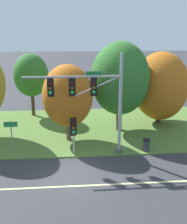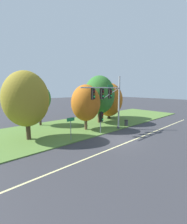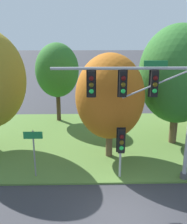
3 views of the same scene
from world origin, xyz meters
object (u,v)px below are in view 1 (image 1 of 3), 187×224
Objects in this scene: traffic_signal_mast at (91,95)px; tree_tall_centre at (161,86)px; pedestrian_signal_near_kerb at (73,129)px; route_sign_post at (11,133)px; tree_left_of_mast at (31,75)px; tree_mid_verge at (120,79)px; tree_behind_signpost at (68,96)px; trash_bin at (146,145)px.

tree_tall_centre is at bearing 41.82° from traffic_signal_mast.
route_sign_post is at bearing 176.21° from pedestrian_signal_near_kerb.
tree_left_of_mast is 0.94× the size of tree_tall_centre.
tree_behind_signpost is at bearing -156.66° from tree_mid_verge.
tree_mid_verge is at bearing 26.72° from route_sign_post.
route_sign_post is 0.33× the size of tree_mid_verge.
tree_mid_verge is 4.48m from tree_tall_centre.
tree_mid_verge is (8.17, -4.83, 0.46)m from tree_left_of_mast.
pedestrian_signal_near_kerb is 0.41× the size of tree_tall_centre.
route_sign_post is 5.12m from tree_behind_signpost.
trash_bin is at bearing -1.40° from route_sign_post.
tree_mid_verge reaches higher than tree_tall_centre.
traffic_signal_mast reaches higher than pedestrian_signal_near_kerb.
traffic_signal_mast is at bearing -5.29° from pedestrian_signal_near_kerb.
tree_tall_centre is at bearing 21.73° from tree_behind_signpost.
tree_tall_centre reaches higher than pedestrian_signal_near_kerb.
tree_left_of_mast is at bearing 118.53° from tree_behind_signpost.
tree_tall_centre reaches higher than route_sign_post.
tree_behind_signpost is (-0.38, 2.67, 1.75)m from pedestrian_signal_near_kerb.
traffic_signal_mast reaches higher than tree_left_of_mast.
route_sign_post is (-5.72, 0.41, -2.76)m from traffic_signal_mast.
tree_tall_centre reaches higher than tree_left_of_mast.
route_sign_post is 9.96m from trash_bin.
tree_behind_signpost is at bearing -61.47° from tree_left_of_mast.
pedestrian_signal_near_kerb is 0.45× the size of tree_behind_signpost.
traffic_signal_mast is 7.88× the size of trash_bin.
route_sign_post is 0.38× the size of tree_tall_centre.
traffic_signal_mast reaches higher than trash_bin.
route_sign_post is at bearing 178.60° from trash_bin.
tree_tall_centre is (8.20, 6.09, 1.61)m from pedestrian_signal_near_kerb.
traffic_signal_mast is 1.15× the size of tree_left_of_mast.
tree_left_of_mast is at bearing 135.33° from trash_bin.
tree_mid_verge is (4.49, 1.94, 0.93)m from tree_behind_signpost.
tree_tall_centre is (12.26, -3.34, -0.60)m from tree_left_of_mast.
pedestrian_signal_near_kerb is at bearing -179.43° from trash_bin.
tree_mid_verge reaches higher than trash_bin.
tree_behind_signpost reaches higher than route_sign_post.
tree_tall_centre is (6.93, 6.20, -0.89)m from traffic_signal_mast.
tree_left_of_mast is 13.84m from trash_bin.
pedestrian_signal_near_kerb is 1.07× the size of route_sign_post.
tree_left_of_mast is at bearing 164.74° from tree_tall_centre.
tree_mid_verge reaches higher than tree_behind_signpost.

